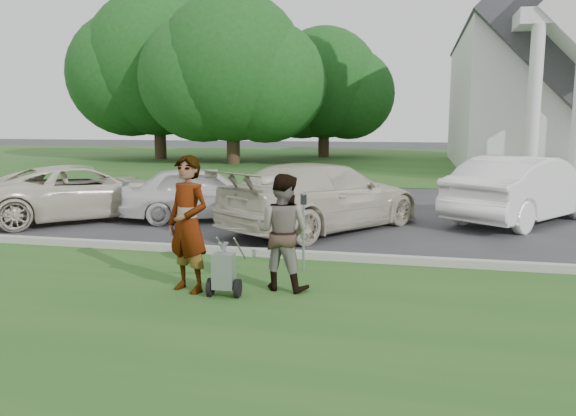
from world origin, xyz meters
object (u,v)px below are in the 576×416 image
(church, at_px, (551,54))
(tree_back, at_px, (324,88))
(striping_cart, at_px, (224,272))
(person_right, at_px, (283,233))
(car_d, at_px, (524,189))
(car_c, at_px, (323,196))
(tree_far, at_px, (158,70))
(person_left, at_px, (188,225))
(car_b, at_px, (203,193))
(tree_left, at_px, (232,74))
(parking_meter_near, at_px, (304,222))
(car_a, at_px, (84,192))

(church, bearing_deg, tree_back, 152.15)
(church, xyz_separation_m, striping_cart, (-9.24, -24.97, -5.57))
(person_right, relative_size, car_d, 0.35)
(car_c, bearing_deg, tree_back, -47.07)
(tree_far, relative_size, person_left, 5.90)
(car_b, distance_m, car_c, 3.24)
(tree_left, relative_size, tree_back, 1.11)
(person_left, distance_m, car_d, 9.26)
(tree_left, distance_m, parking_meter_near, 24.20)
(church, bearing_deg, car_c, -113.79)
(tree_far, bearing_deg, church, -4.66)
(person_right, height_order, car_a, person_right)
(church, distance_m, tree_left, 17.07)
(car_b, bearing_deg, person_left, 175.65)
(person_left, relative_size, car_c, 0.37)
(striping_cart, height_order, car_b, car_b)
(car_b, bearing_deg, tree_back, -21.23)
(church, xyz_separation_m, car_b, (-11.86, -19.06, -5.25))
(person_right, distance_m, car_c, 4.73)
(person_right, height_order, parking_meter_near, person_right)
(church, xyz_separation_m, tree_left, (-17.01, -1.13, -0.83))
(striping_cart, bearing_deg, person_left, 163.03)
(car_a, xyz_separation_m, car_b, (3.00, 0.55, -0.00))
(parking_meter_near, height_order, car_c, car_c)
(car_c, bearing_deg, person_left, 111.26)
(parking_meter_near, bearing_deg, person_left, -133.00)
(tree_far, height_order, striping_cart, tree_far)
(tree_back, bearing_deg, person_left, -84.26)
(tree_back, distance_m, car_c, 27.22)
(car_d, bearing_deg, church, -66.50)
(tree_left, xyz_separation_m, tree_back, (4.00, 8.00, -0.38))
(person_left, height_order, car_a, person_left)
(tree_far, height_order, person_right, tree_far)
(car_d, bearing_deg, car_a, 46.85)
(car_b, bearing_deg, car_d, -103.32)
(person_left, height_order, parking_meter_near, person_left)
(striping_cart, bearing_deg, tree_left, 104.53)
(car_a, distance_m, car_c, 6.17)
(church, bearing_deg, person_left, -111.58)
(parking_meter_near, distance_m, car_d, 7.22)
(car_a, bearing_deg, person_left, 179.37)
(tree_left, xyz_separation_m, striping_cart, (7.77, -23.85, -4.74))
(striping_cart, distance_m, person_right, 1.02)
(tree_far, xyz_separation_m, tree_back, (10.00, 5.00, -0.97))
(church, bearing_deg, car_b, -121.90)
(person_right, relative_size, car_b, 0.42)
(tree_far, relative_size, tree_back, 1.21)
(car_c, xyz_separation_m, car_d, (4.66, 2.10, 0.04))
(tree_back, relative_size, parking_meter_near, 7.38)
(church, xyz_separation_m, person_right, (-8.52, -24.44, -5.09))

